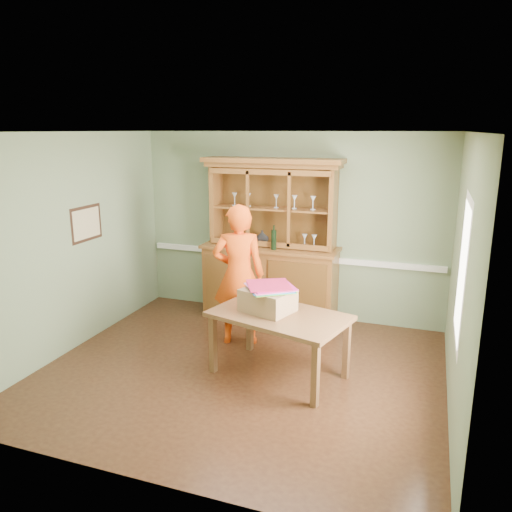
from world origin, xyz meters
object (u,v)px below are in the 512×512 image
at_px(dining_table, 279,321).
at_px(person, 239,275).
at_px(cardboard_box, 268,300).
at_px(china_hutch, 271,265).

height_order(dining_table, person, person).
distance_m(dining_table, cardboard_box, 0.27).
height_order(dining_table, cardboard_box, cardboard_box).
height_order(china_hutch, dining_table, china_hutch).
relative_size(china_hutch, dining_table, 1.41).
distance_m(china_hutch, dining_table, 1.79).
height_order(cardboard_box, person, person).
bearing_deg(person, cardboard_box, 114.02).
distance_m(cardboard_box, person, 0.90).
height_order(china_hutch, cardboard_box, china_hutch).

